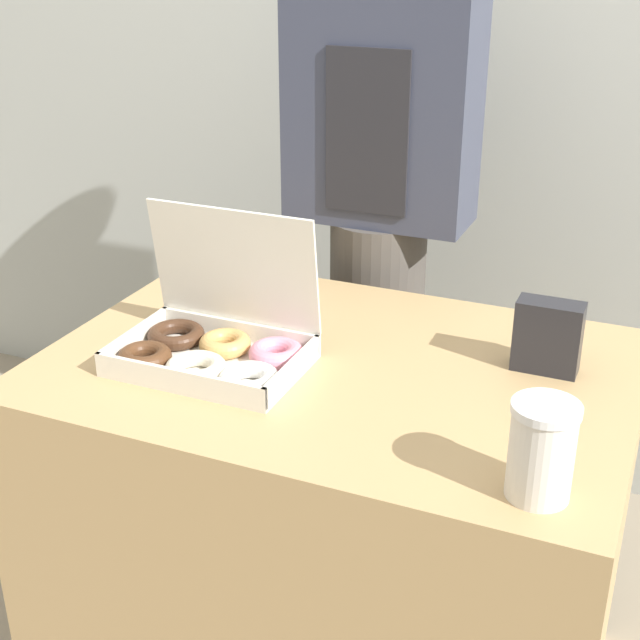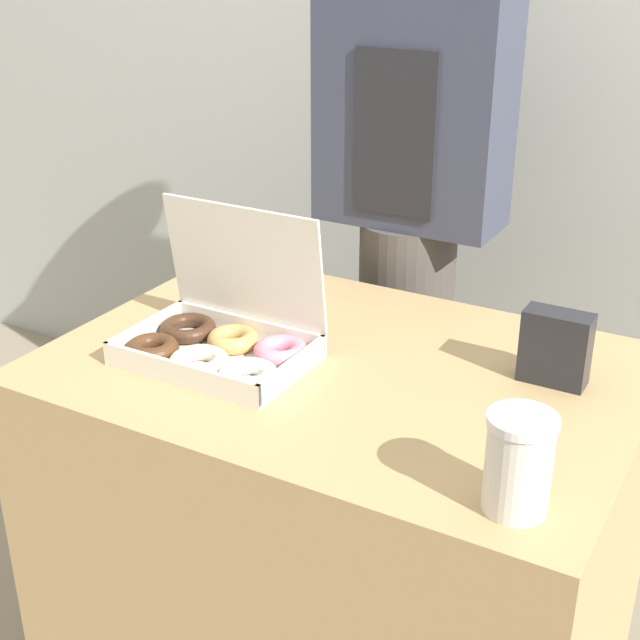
{
  "view_description": "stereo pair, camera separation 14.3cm",
  "coord_description": "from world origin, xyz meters",
  "px_view_note": "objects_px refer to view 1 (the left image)",
  "views": [
    {
      "loc": [
        0.52,
        -1.28,
        1.44
      ],
      "look_at": [
        0.0,
        -0.08,
        0.85
      ],
      "focal_mm": 50.0,
      "sensor_mm": 36.0,
      "label": 1
    },
    {
      "loc": [
        0.64,
        -1.22,
        1.44
      ],
      "look_at": [
        0.0,
        -0.08,
        0.85
      ],
      "focal_mm": 50.0,
      "sensor_mm": 36.0,
      "label": 2
    }
  ],
  "objects_px": {
    "donut_box": "(215,344)",
    "coffee_cup": "(542,450)",
    "person_customer": "(380,206)",
    "napkin_holder": "(548,337)"
  },
  "relations": [
    {
      "from": "napkin_holder",
      "to": "donut_box",
      "type": "bearing_deg",
      "value": -159.23
    },
    {
      "from": "donut_box",
      "to": "person_customer",
      "type": "relative_size",
      "value": 0.21
    },
    {
      "from": "coffee_cup",
      "to": "person_customer",
      "type": "bearing_deg",
      "value": 122.85
    },
    {
      "from": "person_customer",
      "to": "napkin_holder",
      "type": "bearing_deg",
      "value": -42.73
    },
    {
      "from": "person_customer",
      "to": "donut_box",
      "type": "bearing_deg",
      "value": -97.17
    },
    {
      "from": "donut_box",
      "to": "napkin_holder",
      "type": "height_order",
      "value": "donut_box"
    },
    {
      "from": "donut_box",
      "to": "coffee_cup",
      "type": "distance_m",
      "value": 0.61
    },
    {
      "from": "person_customer",
      "to": "coffee_cup",
      "type": "bearing_deg",
      "value": -57.15
    },
    {
      "from": "coffee_cup",
      "to": "napkin_holder",
      "type": "xyz_separation_m",
      "value": [
        -0.06,
        0.37,
        -0.01
      ]
    },
    {
      "from": "coffee_cup",
      "to": "napkin_holder",
      "type": "relative_size",
      "value": 1.11
    }
  ]
}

